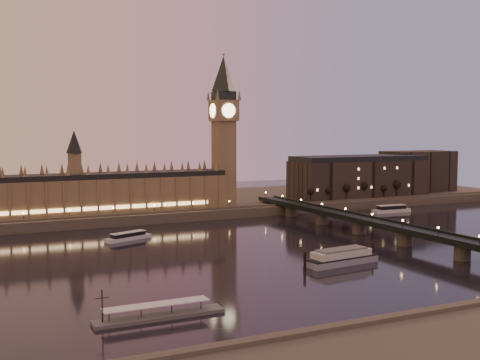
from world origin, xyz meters
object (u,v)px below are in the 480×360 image
object	(u,v)px
cruise_boat_b	(391,209)
moored_barge	(341,257)
pontoon_pier	(159,314)
cruise_boat_a	(128,236)

from	to	relation	value
cruise_boat_b	moored_barge	bearing A→B (deg)	-133.14
cruise_boat_b	pontoon_pier	distance (m)	271.70
cruise_boat_a	cruise_boat_b	world-z (taller)	cruise_boat_b
cruise_boat_a	pontoon_pier	xyz separation A→B (m)	(-26.14, -133.86, -0.69)
cruise_boat_a	moored_barge	size ratio (longest dim) A/B	0.68
pontoon_pier	cruise_boat_a	bearing A→B (deg)	78.95
cruise_boat_b	moored_barge	size ratio (longest dim) A/B	0.72
cruise_boat_a	cruise_boat_b	distance (m)	196.80
cruise_boat_a	cruise_boat_b	xyz separation A→B (m)	(195.39, 23.44, 0.42)
moored_barge	pontoon_pier	size ratio (longest dim) A/B	0.96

